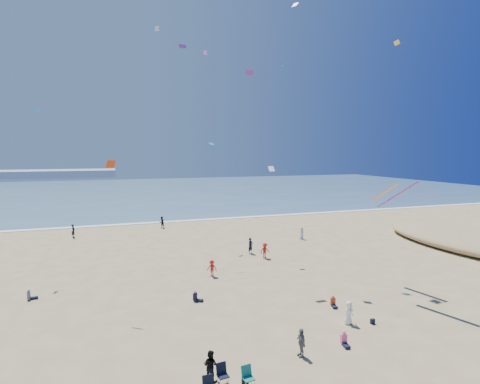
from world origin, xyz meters
name	(u,v)px	position (x,y,z in m)	size (l,w,h in m)	color
ocean	(136,192)	(0.00, 95.00, 0.03)	(220.00, 100.00, 0.06)	#476B84
surf_line	(154,223)	(0.00, 45.00, 0.04)	(220.00, 1.20, 0.08)	white
standing_flyers	(219,271)	(2.69, 15.85, 0.81)	(32.33, 46.80, 1.91)	black
seated_group	(240,319)	(1.66, 7.06, 0.42)	(22.26, 20.15, 0.84)	silver
chair_cluster	(227,380)	(-1.07, 0.86, 0.50)	(2.63, 1.44, 1.00)	black
black_backpack	(245,383)	(-0.17, 0.82, 0.19)	(0.30, 0.22, 0.38)	black
navy_bag	(373,321)	(10.00, 4.38, 0.17)	(0.28, 0.18, 0.34)	black
kites_aloft	(299,114)	(8.78, 12.81, 14.41)	(42.10, 42.87, 28.54)	#FFBC08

